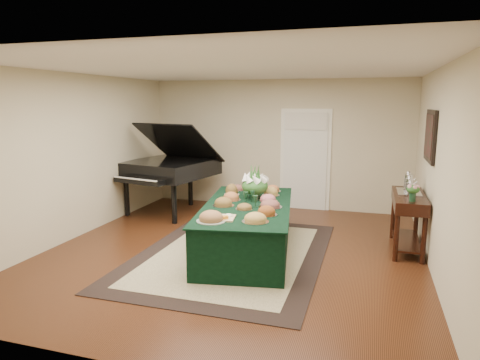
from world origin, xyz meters
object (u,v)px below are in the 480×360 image
(buffet_table, at_px, (247,228))
(grand_piano, at_px, (170,168))
(floral_centerpiece, at_px, (255,183))
(mahogany_sideboard, at_px, (409,207))

(buffet_table, relative_size, grand_piano, 1.40)
(floral_centerpiece, relative_size, grand_piano, 0.21)
(buffet_table, bearing_deg, mahogany_sideboard, 18.48)
(floral_centerpiece, xyz_separation_m, grand_piano, (-2.15, 1.33, -0.05))
(buffet_table, height_order, mahogany_sideboard, mahogany_sideboard)
(floral_centerpiece, distance_m, mahogany_sideboard, 2.36)
(grand_piano, distance_m, mahogany_sideboard, 4.58)
(buffet_table, xyz_separation_m, grand_piano, (-2.16, 1.77, 0.56))
(buffet_table, distance_m, floral_centerpiece, 0.75)
(floral_centerpiece, bearing_deg, buffet_table, -89.56)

